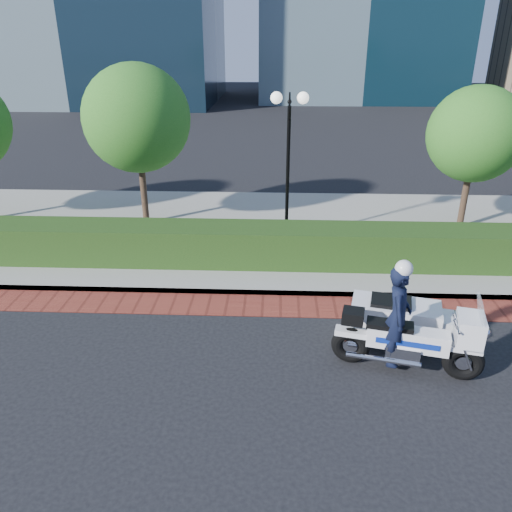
{
  "coord_description": "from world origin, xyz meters",
  "views": [
    {
      "loc": [
        0.69,
        -8.54,
        5.74
      ],
      "look_at": [
        0.24,
        2.08,
        1.0
      ],
      "focal_mm": 35.0,
      "sensor_mm": 36.0,
      "label": 1
    }
  ],
  "objects_px": {
    "tree_b": "(137,119)",
    "lamppost": "(288,145)",
    "tree_c": "(476,135)",
    "police_motorcycle": "(402,323)"
  },
  "relations": [
    {
      "from": "police_motorcycle",
      "to": "tree_c",
      "type": "bearing_deg",
      "value": 76.53
    },
    {
      "from": "tree_c",
      "to": "police_motorcycle",
      "type": "xyz_separation_m",
      "value": [
        -3.41,
        -6.88,
        -2.29
      ]
    },
    {
      "from": "lamppost",
      "to": "tree_c",
      "type": "bearing_deg",
      "value": 13.3
    },
    {
      "from": "tree_c",
      "to": "police_motorcycle",
      "type": "height_order",
      "value": "tree_c"
    },
    {
      "from": "tree_b",
      "to": "lamppost",
      "type": "bearing_deg",
      "value": -16.11
    },
    {
      "from": "lamppost",
      "to": "police_motorcycle",
      "type": "distance_m",
      "value": 6.35
    },
    {
      "from": "lamppost",
      "to": "police_motorcycle",
      "type": "height_order",
      "value": "lamppost"
    },
    {
      "from": "tree_b",
      "to": "police_motorcycle",
      "type": "bearing_deg",
      "value": -46.22
    },
    {
      "from": "tree_c",
      "to": "police_motorcycle",
      "type": "bearing_deg",
      "value": -116.33
    },
    {
      "from": "lamppost",
      "to": "police_motorcycle",
      "type": "xyz_separation_m",
      "value": [
        2.09,
        -5.58,
        -2.2
      ]
    }
  ]
}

